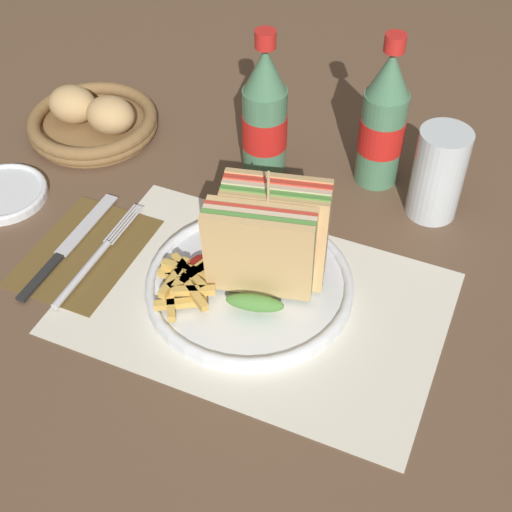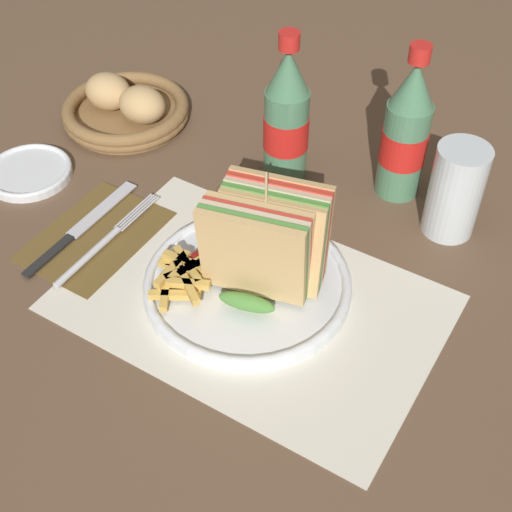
{
  "view_description": "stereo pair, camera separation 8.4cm",
  "coord_description": "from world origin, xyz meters",
  "px_view_note": "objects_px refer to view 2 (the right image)",
  "views": [
    {
      "loc": [
        0.25,
        -0.53,
        0.63
      ],
      "look_at": [
        0.01,
        0.02,
        0.04
      ],
      "focal_mm": 50.0,
      "sensor_mm": 36.0,
      "label": 1
    },
    {
      "loc": [
        0.32,
        -0.49,
        0.63
      ],
      "look_at": [
        0.01,
        0.02,
        0.04
      ],
      "focal_mm": 50.0,
      "sensor_mm": 36.0,
      "label": 2
    }
  ],
  "objects_px": {
    "knife": "(80,228)",
    "glass_near": "(454,196)",
    "side_saucer": "(29,172)",
    "bread_basket": "(126,109)",
    "coke_bottle_far": "(406,133)",
    "plate_main": "(247,284)",
    "coke_bottle_near": "(286,120)",
    "fork": "(99,247)",
    "club_sandwich": "(265,243)"
  },
  "relations": [
    {
      "from": "fork",
      "to": "bread_basket",
      "type": "height_order",
      "value": "bread_basket"
    },
    {
      "from": "plate_main",
      "to": "knife",
      "type": "bearing_deg",
      "value": -173.79
    },
    {
      "from": "fork",
      "to": "glass_near",
      "type": "xyz_separation_m",
      "value": [
        0.36,
        0.27,
        0.05
      ]
    },
    {
      "from": "coke_bottle_near",
      "to": "side_saucer",
      "type": "bearing_deg",
      "value": -148.36
    },
    {
      "from": "coke_bottle_far",
      "to": "bread_basket",
      "type": "bearing_deg",
      "value": -171.62
    },
    {
      "from": "plate_main",
      "to": "bread_basket",
      "type": "xyz_separation_m",
      "value": [
        -0.35,
        0.21,
        0.01
      ]
    },
    {
      "from": "plate_main",
      "to": "fork",
      "type": "distance_m",
      "value": 0.2
    },
    {
      "from": "knife",
      "to": "plate_main",
      "type": "bearing_deg",
      "value": 6.21
    },
    {
      "from": "coke_bottle_near",
      "to": "coke_bottle_far",
      "type": "xyz_separation_m",
      "value": [
        0.15,
        0.05,
        0.0
      ]
    },
    {
      "from": "club_sandwich",
      "to": "side_saucer",
      "type": "xyz_separation_m",
      "value": [
        -0.4,
        0.01,
        -0.07
      ]
    },
    {
      "from": "fork",
      "to": "glass_near",
      "type": "height_order",
      "value": "glass_near"
    },
    {
      "from": "coke_bottle_far",
      "to": "glass_near",
      "type": "height_order",
      "value": "coke_bottle_far"
    },
    {
      "from": "coke_bottle_near",
      "to": "glass_near",
      "type": "xyz_separation_m",
      "value": [
        0.24,
        0.01,
        -0.04
      ]
    },
    {
      "from": "side_saucer",
      "to": "coke_bottle_near",
      "type": "bearing_deg",
      "value": 31.64
    },
    {
      "from": "side_saucer",
      "to": "bread_basket",
      "type": "bearing_deg",
      "value": 80.14
    },
    {
      "from": "plate_main",
      "to": "side_saucer",
      "type": "xyz_separation_m",
      "value": [
        -0.38,
        0.02,
        -0.0
      ]
    },
    {
      "from": "knife",
      "to": "side_saucer",
      "type": "bearing_deg",
      "value": 160.2
    },
    {
      "from": "fork",
      "to": "bread_basket",
      "type": "relative_size",
      "value": 1.0
    },
    {
      "from": "knife",
      "to": "glass_near",
      "type": "distance_m",
      "value": 0.48
    },
    {
      "from": "glass_near",
      "to": "bread_basket",
      "type": "distance_m",
      "value": 0.51
    },
    {
      "from": "knife",
      "to": "club_sandwich",
      "type": "bearing_deg",
      "value": 7.9
    },
    {
      "from": "club_sandwich",
      "to": "side_saucer",
      "type": "relative_size",
      "value": 1.33
    },
    {
      "from": "bread_basket",
      "to": "side_saucer",
      "type": "distance_m",
      "value": 0.18
    },
    {
      "from": "club_sandwich",
      "to": "coke_bottle_far",
      "type": "distance_m",
      "value": 0.27
    },
    {
      "from": "plate_main",
      "to": "glass_near",
      "type": "relative_size",
      "value": 1.96
    },
    {
      "from": "club_sandwich",
      "to": "glass_near",
      "type": "height_order",
      "value": "club_sandwich"
    },
    {
      "from": "fork",
      "to": "knife",
      "type": "distance_m",
      "value": 0.05
    },
    {
      "from": "coke_bottle_near",
      "to": "glass_near",
      "type": "bearing_deg",
      "value": 3.53
    },
    {
      "from": "coke_bottle_near",
      "to": "side_saucer",
      "type": "relative_size",
      "value": 1.81
    },
    {
      "from": "fork",
      "to": "bread_basket",
      "type": "xyz_separation_m",
      "value": [
        -0.15,
        0.25,
        0.01
      ]
    },
    {
      "from": "fork",
      "to": "coke_bottle_far",
      "type": "bearing_deg",
      "value": 48.87
    },
    {
      "from": "coke_bottle_near",
      "to": "plate_main",
      "type": "bearing_deg",
      "value": -71.61
    },
    {
      "from": "fork",
      "to": "club_sandwich",
      "type": "bearing_deg",
      "value": 13.77
    },
    {
      "from": "bread_basket",
      "to": "side_saucer",
      "type": "relative_size",
      "value": 1.61
    },
    {
      "from": "club_sandwich",
      "to": "fork",
      "type": "relative_size",
      "value": 0.82
    },
    {
      "from": "coke_bottle_far",
      "to": "knife",
      "type": "bearing_deg",
      "value": -137.07
    },
    {
      "from": "plate_main",
      "to": "fork",
      "type": "xyz_separation_m",
      "value": [
        -0.19,
        -0.04,
        -0.0
      ]
    },
    {
      "from": "coke_bottle_far",
      "to": "plate_main",
      "type": "bearing_deg",
      "value": -105.95
    },
    {
      "from": "plate_main",
      "to": "club_sandwich",
      "type": "bearing_deg",
      "value": 27.98
    },
    {
      "from": "knife",
      "to": "glass_near",
      "type": "xyz_separation_m",
      "value": [
        0.4,
        0.25,
        0.05
      ]
    },
    {
      "from": "fork",
      "to": "coke_bottle_near",
      "type": "xyz_separation_m",
      "value": [
        0.12,
        0.26,
        0.09
      ]
    },
    {
      "from": "fork",
      "to": "plate_main",
      "type": "bearing_deg",
      "value": 12.31
    },
    {
      "from": "plate_main",
      "to": "side_saucer",
      "type": "distance_m",
      "value": 0.38
    },
    {
      "from": "club_sandwich",
      "to": "coke_bottle_far",
      "type": "bearing_deg",
      "value": 77.28
    },
    {
      "from": "coke_bottle_far",
      "to": "glass_near",
      "type": "bearing_deg",
      "value": -23.93
    },
    {
      "from": "glass_near",
      "to": "fork",
      "type": "bearing_deg",
      "value": -142.94
    },
    {
      "from": "coke_bottle_far",
      "to": "bread_basket",
      "type": "height_order",
      "value": "coke_bottle_far"
    },
    {
      "from": "coke_bottle_near",
      "to": "glass_near",
      "type": "height_order",
      "value": "coke_bottle_near"
    },
    {
      "from": "coke_bottle_far",
      "to": "fork",
      "type": "bearing_deg",
      "value": -131.13
    },
    {
      "from": "plate_main",
      "to": "coke_bottle_far",
      "type": "distance_m",
      "value": 0.29
    }
  ]
}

